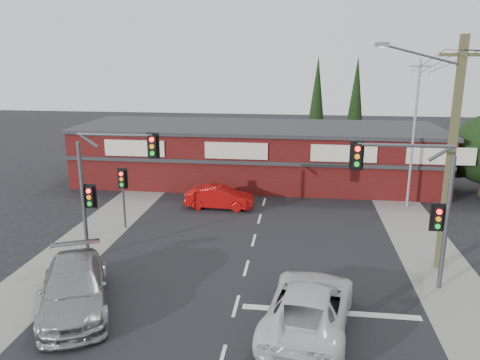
# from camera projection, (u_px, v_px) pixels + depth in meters

# --- Properties ---
(ground) EXTENTS (120.00, 120.00, 0.00)m
(ground) POSITION_uv_depth(u_px,v_px,m) (241.00, 287.00, 19.09)
(ground) COLOR black
(ground) RESTS_ON ground
(road_strip) EXTENTS (14.00, 70.00, 0.01)m
(road_strip) POSITION_uv_depth(u_px,v_px,m) (254.00, 241.00, 23.88)
(road_strip) COLOR black
(road_strip) RESTS_ON ground
(verge_left) EXTENTS (3.00, 70.00, 0.02)m
(verge_left) POSITION_uv_depth(u_px,v_px,m) (95.00, 233.00, 24.95)
(verge_left) COLOR gray
(verge_left) RESTS_ON ground
(verge_right) EXTENTS (3.00, 70.00, 0.02)m
(verge_right) POSITION_uv_depth(u_px,v_px,m) (427.00, 250.00, 22.82)
(verge_right) COLOR gray
(verge_right) RESTS_ON ground
(stop_line) EXTENTS (6.50, 0.35, 0.01)m
(stop_line) POSITION_uv_depth(u_px,v_px,m) (330.00, 312.00, 17.21)
(stop_line) COLOR silver
(stop_line) RESTS_ON ground
(white_suv) EXTENTS (3.60, 6.26, 1.64)m
(white_suv) POSITION_uv_depth(u_px,v_px,m) (309.00, 306.00, 16.07)
(white_suv) COLOR silver
(white_suv) RESTS_ON ground
(silver_suv) EXTENTS (4.50, 6.23, 1.67)m
(silver_suv) POSITION_uv_depth(u_px,v_px,m) (74.00, 288.00, 17.28)
(silver_suv) COLOR #939698
(silver_suv) RESTS_ON ground
(red_sedan) EXTENTS (4.20, 1.56, 1.37)m
(red_sedan) POSITION_uv_depth(u_px,v_px,m) (219.00, 197.00, 28.99)
(red_sedan) COLOR #B30C0B
(red_sedan) RESTS_ON ground
(lane_dashes) EXTENTS (0.12, 37.91, 0.01)m
(lane_dashes) POSITION_uv_depth(u_px,v_px,m) (242.00, 285.00, 19.24)
(lane_dashes) COLOR silver
(lane_dashes) RESTS_ON ground
(shop_building) EXTENTS (27.30, 8.40, 4.22)m
(shop_building) POSITION_uv_depth(u_px,v_px,m) (257.00, 153.00, 34.96)
(shop_building) COLOR #430D0D
(shop_building) RESTS_ON ground
(conifer_near) EXTENTS (1.80, 1.80, 9.25)m
(conifer_near) POSITION_uv_depth(u_px,v_px,m) (317.00, 101.00, 40.27)
(conifer_near) COLOR #2D2116
(conifer_near) RESTS_ON ground
(conifer_far) EXTENTS (1.80, 1.80, 9.25)m
(conifer_far) POSITION_uv_depth(u_px,v_px,m) (356.00, 99.00, 41.75)
(conifer_far) COLOR #2D2116
(conifer_far) RESTS_ON ground
(traffic_mast_left) EXTENTS (3.77, 0.27, 5.97)m
(traffic_mast_left) POSITION_uv_depth(u_px,v_px,m) (104.00, 177.00, 20.82)
(traffic_mast_left) COLOR #47494C
(traffic_mast_left) RESTS_ON ground
(traffic_mast_right) EXTENTS (3.96, 0.27, 5.97)m
(traffic_mast_right) POSITION_uv_depth(u_px,v_px,m) (419.00, 194.00, 18.19)
(traffic_mast_right) COLOR #47494C
(traffic_mast_right) RESTS_ON ground
(pedestal_signal) EXTENTS (0.55, 0.27, 3.38)m
(pedestal_signal) POSITION_uv_depth(u_px,v_px,m) (123.00, 186.00, 25.14)
(pedestal_signal) COLOR #47494C
(pedestal_signal) RESTS_ON ground
(utility_pole) EXTENTS (4.38, 0.59, 10.00)m
(utility_pole) POSITION_uv_depth(u_px,v_px,m) (448.00, 149.00, 19.53)
(utility_pole) COLOR brown
(utility_pole) RESTS_ON ground
(steel_pole) EXTENTS (1.20, 0.16, 9.00)m
(steel_pole) POSITION_uv_depth(u_px,v_px,m) (414.00, 132.00, 28.27)
(steel_pole) COLOR gray
(steel_pole) RESTS_ON ground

